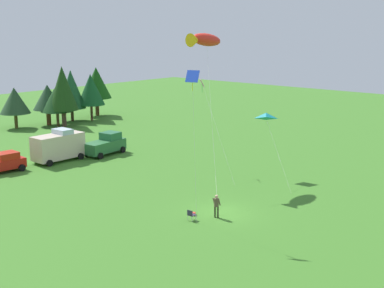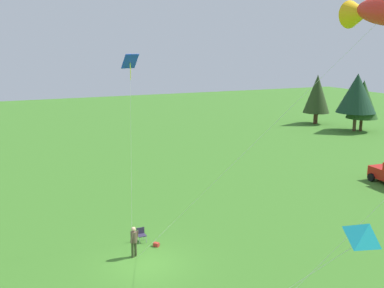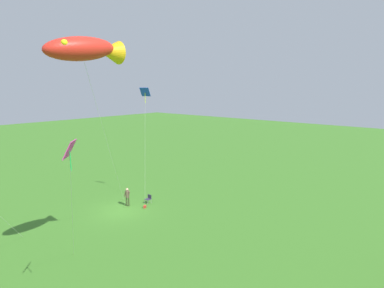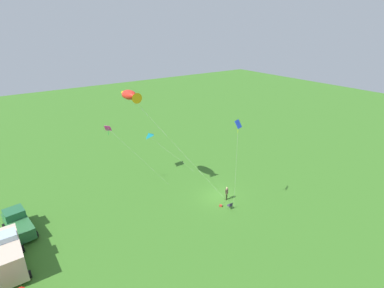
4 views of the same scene
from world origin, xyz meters
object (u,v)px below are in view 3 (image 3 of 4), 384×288
(kite_diamond_rainbow, at_px, (70,156))
(folding_chair, at_px, (149,198))
(backpack_on_grass, at_px, (145,207))
(kite_large_fish, at_px, (88,50))
(kite_diamond_blue, at_px, (145,96))
(person_kite_flyer, at_px, (127,196))

(kite_diamond_rainbow, bearing_deg, folding_chair, -143.11)
(backpack_on_grass, relative_size, kite_large_fish, 0.02)
(kite_large_fish, bearing_deg, folding_chair, -143.98)
(backpack_on_grass, relative_size, kite_diamond_rainbow, 0.04)
(kite_large_fish, bearing_deg, backpack_on_grass, -143.39)
(kite_large_fish, bearing_deg, kite_diamond_blue, -143.32)
(kite_large_fish, distance_m, kite_diamond_blue, 12.78)
(person_kite_flyer, distance_m, backpack_on_grass, 1.94)
(kite_large_fish, bearing_deg, kite_diamond_rainbow, 40.37)
(backpack_on_grass, distance_m, kite_large_fish, 16.70)
(kite_diamond_rainbow, bearing_deg, backpack_on_grass, -142.58)
(kite_large_fish, xyz_separation_m, kite_diamond_blue, (-10.06, -7.49, -2.47))
(person_kite_flyer, bearing_deg, kite_diamond_blue, 135.24)
(folding_chair, distance_m, backpack_on_grass, 1.22)
(person_kite_flyer, height_order, kite_large_fish, kite_large_fish)
(person_kite_flyer, xyz_separation_m, kite_diamond_rainbow, (10.43, 10.09, 7.05))
(person_kite_flyer, relative_size, folding_chair, 2.12)
(folding_chair, xyz_separation_m, kite_diamond_rainbow, (12.18, 9.14, 7.58))
(person_kite_flyer, xyz_separation_m, backpack_on_grass, (-0.75, 1.54, -0.91))
(person_kite_flyer, distance_m, kite_large_fish, 16.33)
(folding_chair, relative_size, kite_diamond_rainbow, 0.09)
(kite_large_fish, distance_m, kite_diamond_rainbow, 5.48)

